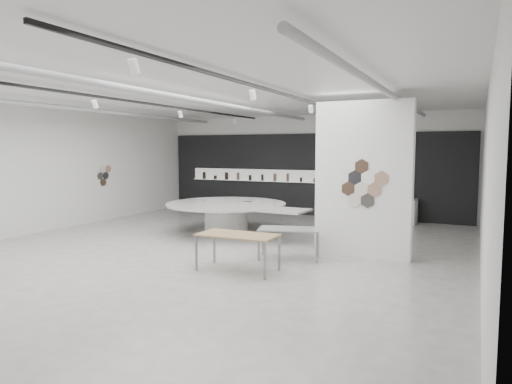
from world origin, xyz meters
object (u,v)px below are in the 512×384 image
at_px(partition_column, 363,180).
at_px(sample_table_wood, 238,237).
at_px(kitchen_counter, 394,210).
at_px(display_island, 228,213).
at_px(sample_table_stone, 289,231).

relative_size(partition_column, sample_table_wood, 2.19).
xyz_separation_m(partition_column, kitchen_counter, (-0.17, 5.52, -1.37)).
relative_size(partition_column, display_island, 0.77).
height_order(partition_column, kitchen_counter, partition_column).
xyz_separation_m(partition_column, sample_table_stone, (-1.45, -0.95, -1.15)).
bearing_deg(partition_column, display_island, 163.58).
distance_m(display_island, kitchen_counter, 5.93).
relative_size(partition_column, kitchen_counter, 2.33).
xyz_separation_m(sample_table_wood, sample_table_stone, (0.56, 1.42, -0.06)).
relative_size(display_island, kitchen_counter, 3.01).
relative_size(display_island, sample_table_wood, 2.84).
distance_m(sample_table_stone, kitchen_counter, 6.60).
bearing_deg(display_island, partition_column, -13.39).
height_order(display_island, kitchen_counter, kitchen_counter).
height_order(partition_column, display_island, partition_column).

